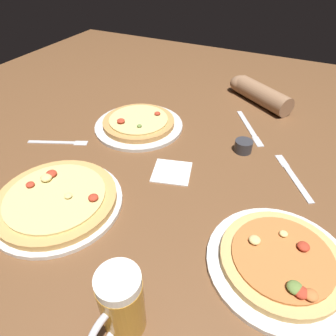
{
  "coord_description": "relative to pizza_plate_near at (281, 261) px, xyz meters",
  "views": [
    {
      "loc": [
        0.3,
        -0.61,
        0.57
      ],
      "look_at": [
        0.0,
        0.0,
        0.02
      ],
      "focal_mm": 31.98,
      "sensor_mm": 36.0,
      "label": 1
    }
  ],
  "objects": [
    {
      "name": "pizza_plate_far",
      "position": [
        -0.56,
        0.36,
        -0.0
      ],
      "size": [
        0.32,
        0.32,
        0.05
      ],
      "color": "silver",
      "rests_on": "ground_plane"
    },
    {
      "name": "fork_left",
      "position": [
        -0.76,
        0.16,
        -0.01
      ],
      "size": [
        0.19,
        0.1,
        0.01
      ],
      "color": "silver",
      "rests_on": "ground_plane"
    },
    {
      "name": "pizza_plate_near",
      "position": [
        0.0,
        0.0,
        0.0
      ],
      "size": [
        0.32,
        0.32,
        0.05
      ],
      "color": "silver",
      "rests_on": "ground_plane"
    },
    {
      "name": "knife_right",
      "position": [
        -0.2,
        0.53,
        -0.01
      ],
      "size": [
        0.15,
        0.22,
        0.01
      ],
      "color": "silver",
      "rests_on": "ground_plane"
    },
    {
      "name": "diner_arm",
      "position": [
        -0.23,
        0.76,
        0.02
      ],
      "size": [
        0.29,
        0.22,
        0.08
      ],
      "color": "#936B4C",
      "rests_on": "ground_plane"
    },
    {
      "name": "knife_spare",
      "position": [
        -0.02,
        0.32,
        -0.01
      ],
      "size": [
        0.14,
        0.19,
        0.01
      ],
      "color": "silver",
      "rests_on": "ground_plane"
    },
    {
      "name": "ramekin_sauce",
      "position": [
        -0.18,
        0.38,
        0.0
      ],
      "size": [
        0.06,
        0.06,
        0.04
      ],
      "primitive_type": "cylinder",
      "color": "#333338",
      "rests_on": "ground_plane"
    },
    {
      "name": "ground_plane",
      "position": [
        -0.35,
        0.17,
        -0.03
      ],
      "size": [
        2.4,
        2.4,
        0.03
      ],
      "primitive_type": "cube",
      "color": "brown"
    },
    {
      "name": "beer_mug_dark",
      "position": [
        -0.24,
        -0.25,
        0.06
      ],
      "size": [
        0.08,
        0.13,
        0.15
      ],
      "color": "#B27A23",
      "rests_on": "ground_plane"
    },
    {
      "name": "pizza_plate_side",
      "position": [
        -0.56,
        -0.07,
        0.0
      ],
      "size": [
        0.34,
        0.34,
        0.05
      ],
      "color": "silver",
      "rests_on": "ground_plane"
    },
    {
      "name": "napkin_folded",
      "position": [
        -0.35,
        0.18,
        -0.01
      ],
      "size": [
        0.14,
        0.13,
        0.01
      ],
      "primitive_type": "cube",
      "rotation": [
        0.0,
        0.0,
        0.27
      ],
      "color": "white",
      "rests_on": "ground_plane"
    }
  ]
}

